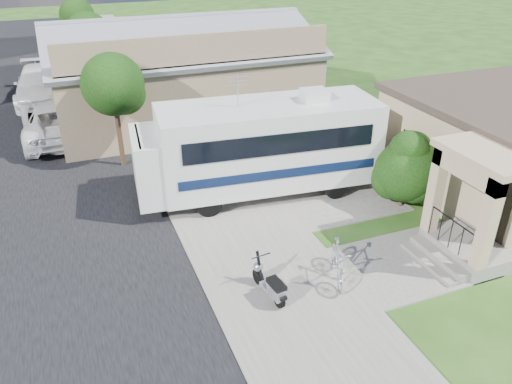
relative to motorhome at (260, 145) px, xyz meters
name	(u,v)px	position (x,y,z in m)	size (l,w,h in m)	color
ground	(304,266)	(-0.52, -4.71, -1.88)	(120.00, 120.00, 0.00)	#1F4111
street_slab	(27,169)	(-8.02, 5.29, -1.87)	(9.00, 80.00, 0.02)	black
sidewalk_slab	(184,146)	(-1.52, 5.29, -1.85)	(4.00, 80.00, 0.06)	#64615A
driveway_slab	(286,190)	(0.98, -0.21, -1.85)	(7.00, 6.00, 0.05)	#64615A
walk_slab	(412,262)	(2.48, -5.71, -1.85)	(4.00, 3.00, 0.05)	#64615A
warehouse	(181,78)	(-0.52, 9.26, 0.11)	(12.50, 8.40, 5.04)	#7A684C
street_tree_a	(116,87)	(-4.22, 4.34, 1.37)	(2.44, 2.40, 4.58)	black
street_tree_b	(90,36)	(-4.22, 14.34, 1.51)	(2.44, 2.40, 4.73)	black
street_tree_c	(79,17)	(-4.22, 23.34, 1.23)	(2.44, 2.40, 4.42)	black
motorhome	(260,145)	(0.00, 0.00, 0.00)	(8.75, 3.47, 4.38)	silver
shrub	(406,168)	(4.25, -2.72, -0.44)	(2.29, 2.18, 2.81)	black
scooter	(271,284)	(-1.97, -5.65, -1.42)	(0.59, 1.56, 1.03)	black
bicycle	(337,264)	(0.02, -5.61, -1.32)	(0.53, 1.86, 1.12)	#A4A5AC
pickup_truck	(55,119)	(-6.69, 8.59, -1.00)	(2.91, 6.31, 1.75)	silver
van	(40,85)	(-7.24, 14.78, -0.97)	(2.54, 6.26, 1.82)	silver
garden_hose	(423,246)	(3.28, -5.19, -1.80)	(0.34, 0.34, 0.15)	#125A1A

